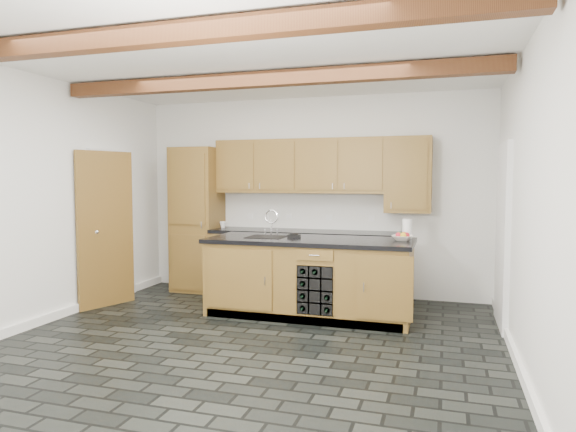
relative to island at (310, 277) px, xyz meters
name	(u,v)px	position (x,y,z in m)	size (l,w,h in m)	color
ground	(247,345)	(-0.31, -1.28, -0.46)	(5.00, 5.00, 0.00)	black
room_shell	(257,190)	(-0.39, -0.75, 1.06)	(5.01, 5.00, 5.00)	white
back_cabinetry	(280,226)	(-0.68, 0.95, 0.51)	(3.65, 0.62, 2.20)	brown
island	(310,277)	(0.00, 0.00, 0.00)	(2.48, 0.96, 0.93)	brown
faucet	(267,234)	(-0.56, 0.05, 0.50)	(0.45, 0.40, 0.34)	black
kitchen_scale	(294,236)	(-0.22, 0.06, 0.49)	(0.16, 0.10, 0.05)	black
fruit_bowl	(402,238)	(1.07, 0.14, 0.49)	(0.24, 0.24, 0.06)	white
fruit_cluster	(402,235)	(1.07, 0.14, 0.53)	(0.16, 0.17, 0.07)	red
paper_towel	(407,229)	(1.11, 0.34, 0.58)	(0.11, 0.11, 0.23)	white
mug	(223,225)	(-1.57, 0.96, 0.51)	(0.10, 0.10, 0.09)	white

